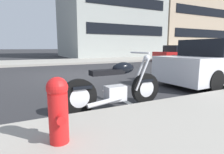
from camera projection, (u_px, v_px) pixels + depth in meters
ground_plane at (75, 75)px, 8.07m from camera, size 260.00×260.00×0.00m
sidewalk_far_curb at (166, 58)px, 19.84m from camera, size 120.00×5.00×0.14m
parking_stall_stripe at (123, 100)px, 4.25m from camera, size 0.12×2.20×0.01m
parked_motorcycle at (116, 87)px, 3.62m from camera, size 2.18×0.62×1.13m
parked_car_at_intersection at (220, 63)px, 6.32m from camera, size 4.74×1.98×1.47m
car_opposite_curb at (179, 54)px, 16.41m from camera, size 4.54×1.87×1.40m
fire_hydrant at (58, 108)px, 2.04m from camera, size 0.24×0.36×0.76m
townhouse_corner_block at (107, 3)px, 24.26m from camera, size 11.36×11.39×14.21m
townhouse_far_uphill at (179, 9)px, 28.37m from camera, size 11.90×9.01×14.18m
townhouse_behind_pole at (217, 23)px, 34.87m from camera, size 10.19×11.80×11.63m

